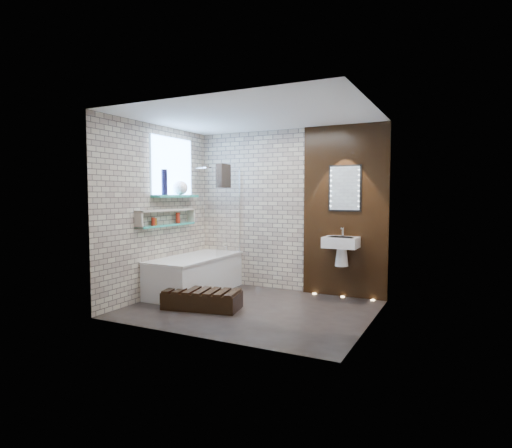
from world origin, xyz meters
The scene contains 15 objects.
ground centered at (0.00, 0.00, 0.00)m, with size 3.20×3.20×0.00m, color black.
room_shell centered at (0.00, 0.00, 1.30)m, with size 3.24×3.20×2.60m.
walnut_panel centered at (0.95, 1.27, 1.30)m, with size 1.30×0.06×2.60m, color black.
clerestory_window centered at (-1.57, 0.35, 1.90)m, with size 0.18×1.00×0.94m.
display_niche centered at (-1.53, 0.15, 1.20)m, with size 0.14×1.30×0.26m.
bathtub centered at (-1.22, 0.45, 0.29)m, with size 0.79×1.74×0.70m.
bath_screen centered at (-0.87, 0.89, 1.28)m, with size 0.01×0.78×1.40m, color white.
towel centered at (-0.87, 0.74, 1.85)m, with size 0.11×0.29×0.37m, color black.
shower_head centered at (-1.30, 0.95, 2.00)m, with size 0.18×0.18×0.02m, color silver.
washbasin centered at (0.95, 1.07, 0.79)m, with size 0.50×0.36×0.58m.
led_mirror centered at (0.95, 1.23, 1.65)m, with size 0.50×0.02×0.70m.
walnut_step centered at (-0.60, -0.30, 0.11)m, with size 1.03×0.46×0.23m, color black.
niche_bottles centered at (-1.53, 0.18, 1.17)m, with size 0.07×0.67×0.17m.
sill_vases centered at (-1.50, 0.37, 1.68)m, with size 0.22×0.56×0.39m.
floor_uplights centered at (0.95, 1.20, 0.01)m, with size 0.96×0.06×0.01m.
Camera 1 is at (2.61, -5.08, 1.56)m, focal length 29.80 mm.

